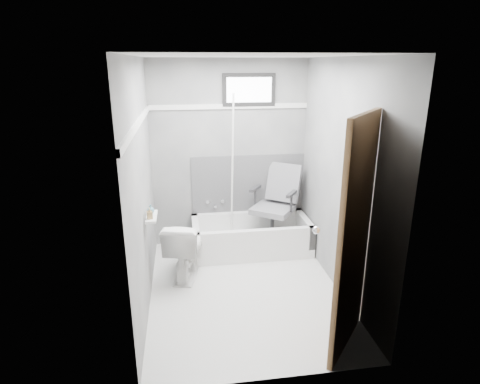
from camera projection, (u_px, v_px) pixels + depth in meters
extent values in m
plane|color=white|center=(245.00, 290.00, 4.34)|extent=(2.60, 2.60, 0.00)
plane|color=silver|center=(246.00, 56.00, 3.60)|extent=(2.60, 2.60, 0.00)
cube|color=#5E5F63|center=(229.00, 155.00, 5.19)|extent=(2.00, 0.02, 2.40)
cube|color=#5E5F63|center=(275.00, 238.00, 2.74)|extent=(2.00, 0.02, 2.40)
cube|color=#5E5F63|center=(142.00, 188.00, 3.83)|extent=(0.02, 2.60, 2.40)
cube|color=#5E5F63|center=(341.00, 179.00, 4.11)|extent=(0.02, 2.60, 2.40)
imported|color=white|center=(185.00, 248.00, 4.53)|extent=(0.53, 0.76, 0.67)
cube|color=#4C4C4F|center=(248.00, 184.00, 5.34)|extent=(1.50, 0.02, 0.78)
cube|color=white|center=(229.00, 106.00, 4.99)|extent=(2.00, 0.02, 0.06)
cube|color=white|center=(138.00, 123.00, 3.64)|extent=(0.02, 2.60, 0.06)
cylinder|color=white|center=(232.00, 171.00, 5.01)|extent=(0.02, 0.33, 1.93)
cube|color=white|center=(152.00, 217.00, 3.93)|extent=(0.10, 0.32, 0.02)
imported|color=#A08250|center=(150.00, 213.00, 3.84)|extent=(0.06, 0.06, 0.11)
imported|color=teal|center=(151.00, 209.00, 3.97)|extent=(0.10, 0.10, 0.09)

